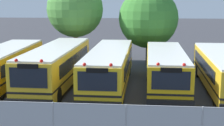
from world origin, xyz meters
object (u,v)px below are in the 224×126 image
(school_bus_1, at_px, (57,65))
(tree_1, at_px, (77,10))
(school_bus_0, at_px, (4,65))
(tree_2, at_px, (150,18))
(school_bus_2, at_px, (109,66))
(school_bus_3, at_px, (166,68))

(school_bus_1, distance_m, tree_1, 8.76)
(school_bus_0, relative_size, tree_2, 1.58)
(school_bus_1, relative_size, school_bus_2, 0.97)
(school_bus_2, distance_m, tree_2, 8.64)
(school_bus_3, bearing_deg, school_bus_2, -0.71)
(school_bus_1, bearing_deg, school_bus_2, -177.42)
(tree_1, relative_size, tree_2, 1.10)
(school_bus_0, relative_size, school_bus_3, 1.08)
(school_bus_2, height_order, school_bus_3, school_bus_2)
(school_bus_1, relative_size, tree_1, 1.48)
(school_bus_0, bearing_deg, school_bus_2, 179.18)
(school_bus_1, xyz_separation_m, school_bus_3, (7.18, 0.02, -0.09))
(school_bus_0, xyz_separation_m, tree_2, (9.90, 7.81, 2.80))
(school_bus_1, bearing_deg, tree_2, -127.86)
(school_bus_0, bearing_deg, tree_2, -143.38)
(school_bus_2, bearing_deg, school_bus_1, 2.26)
(school_bus_2, bearing_deg, tree_1, -64.50)
(school_bus_2, distance_m, school_bus_3, 3.67)
(tree_2, bearing_deg, tree_1, 177.43)
(school_bus_3, height_order, tree_1, tree_1)
(school_bus_2, relative_size, school_bus_3, 1.15)
(school_bus_0, bearing_deg, school_bus_3, 178.47)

